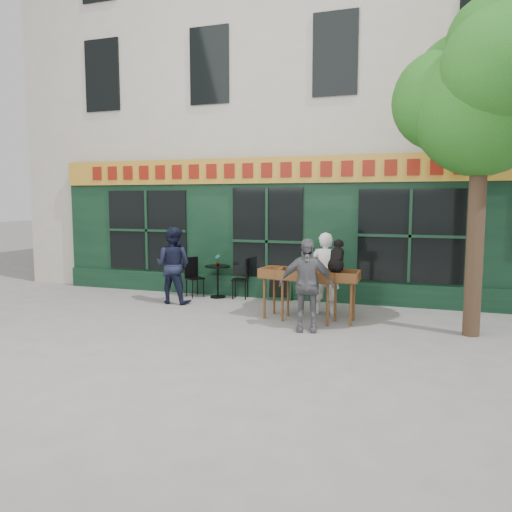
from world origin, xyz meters
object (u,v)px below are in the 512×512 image
Objects in this scene: woman at (325,273)px; book_cart_right at (300,278)px; book_cart_center at (318,279)px; bistro_table at (218,275)px; dog at (337,255)px; man_left at (173,265)px; man_right at (306,285)px.

woman reaches higher than book_cart_right.
book_cart_center is 0.36m from book_cart_right.
bistro_table is at bearing -18.72° from woman.
dog is 3.87m from man_left.
man_right is 2.17× the size of bistro_table.
woman is at bearing -179.86° from man_left.
man_left reaches higher than book_cart_center.
man_right is (-0.06, -1.43, -0.01)m from woman.
man_left is at bearing -127.87° from bistro_table.
man_right is at bearing -40.89° from bistro_table.
bistro_table is at bearing -127.98° from man_left.
man_left reaches higher than man_right.
woman is at bearing -17.95° from bistro_table.
man_right reaches higher than book_cart_center.
dog reaches higher than bistro_table.
dog is at bearing 7.78° from book_cart_right.
book_cart_center is 1.98× the size of bistro_table.
dog is 0.96m from man_right.
dog is 3.55m from bistro_table.
book_cart_center is 3.15m from bistro_table.
bistro_table is (-2.67, 2.31, -0.28)m from man_right.
man_right is at bearing -95.17° from book_cart_center.
dog is at bearing 169.63° from man_left.
book_cart_right is 3.14m from man_left.
book_cart_right is 0.96× the size of man_right.
book_cart_center is at bearing 14.09° from book_cart_right.
book_cart_center is at bearing -29.33° from bistro_table.
bistro_table is at bearing 128.59° from man_right.
man_left is (-0.70, -0.90, 0.32)m from bistro_table.
bistro_table is (-3.08, 1.59, -0.75)m from dog.
woman reaches higher than book_cart_center.
woman reaches higher than man_right.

